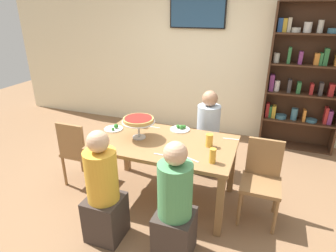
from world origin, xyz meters
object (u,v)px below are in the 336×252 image
object	(u,v)px
dining_table	(165,149)
diner_near_left	(104,195)
cutlery_fork_far	(191,159)
bookshelf	(305,79)
salad_plate_spare	(114,128)
beer_glass_amber_short	(209,140)
television	(198,11)
chair_head_east	(262,177)
salad_plate_near_diner	(132,121)
salad_plate_far_diner	(180,129)
beer_glass_amber_tall	(213,156)
chair_head_west	(78,150)
cutlery_fork_near	(162,155)
cutlery_knife_far	(231,139)
diner_far_right	(208,138)
cutlery_knife_near	(153,127)
water_glass_clear_near	(142,124)
diner_near_right	(175,210)
deep_dish_pizza_stand	(138,121)

from	to	relation	value
dining_table	diner_near_left	xyz separation A→B (m)	(-0.32, -0.78, -0.16)
cutlery_fork_far	bookshelf	bearing A→B (deg)	86.02
salad_plate_spare	beer_glass_amber_short	bearing A→B (deg)	-2.06
television	chair_head_east	distance (m)	2.89
salad_plate_near_diner	salad_plate_far_diner	bearing A→B (deg)	-0.97
cutlery_fork_far	beer_glass_amber_tall	bearing A→B (deg)	25.50
chair_head_west	diner_near_left	bearing A→B (deg)	-40.91
television	dining_table	bearing A→B (deg)	-83.75
cutlery_fork_near	salad_plate_spare	bearing A→B (deg)	152.95
cutlery_knife_far	cutlery_fork_near	bearing A→B (deg)	39.93
dining_table	diner_far_right	bearing A→B (deg)	67.44
beer_glass_amber_short	cutlery_knife_near	xyz separation A→B (m)	(-0.77, 0.27, -0.07)
cutlery_fork_far	diner_near_left	bearing A→B (deg)	-122.49
salad_plate_near_diner	beer_glass_amber_short	bearing A→B (deg)	-16.60
diner_near_left	cutlery_fork_far	world-z (taller)	diner_near_left
diner_far_right	beer_glass_amber_tall	distance (m)	1.12
television	cutlery_knife_far	world-z (taller)	television
salad_plate_near_diner	cutlery_knife_near	world-z (taller)	salad_plate_near_diner
dining_table	television	bearing A→B (deg)	96.25
chair_head_west	water_glass_clear_near	xyz separation A→B (m)	(0.70, 0.38, 0.30)
salad_plate_far_diner	chair_head_west	bearing A→B (deg)	-158.10
television	salad_plate_far_diner	bearing A→B (deg)	-80.48
television	beer_glass_amber_short	size ratio (longest dim) A/B	6.54
chair_head_east	cutlery_fork_near	xyz separation A→B (m)	(-0.98, -0.35, 0.26)
diner_near_left	chair_head_west	size ratio (longest dim) A/B	1.32
diner_far_right	salad_plate_near_diner	bearing A→B (deg)	-66.86
diner_near_right	cutlery_fork_near	world-z (taller)	diner_near_right
cutlery_knife_near	cutlery_knife_far	distance (m)	0.97
television	deep_dish_pizza_stand	size ratio (longest dim) A/B	2.46
chair_head_west	beer_glass_amber_short	size ratio (longest dim) A/B	6.19
chair_head_east	diner_near_left	bearing A→B (deg)	31.21
diner_near_right	salad_plate_spare	distance (m)	1.41
salad_plate_near_diner	dining_table	bearing A→B (deg)	-32.75
deep_dish_pizza_stand	cutlery_knife_near	xyz separation A→B (m)	(0.03, 0.33, -0.20)
chair_head_east	beer_glass_amber_short	size ratio (longest dim) A/B	6.19
diner_near_left	beer_glass_amber_tall	xyz separation A→B (m)	(0.91, 0.52, 0.32)
cutlery_fork_far	cutlery_knife_far	size ratio (longest dim) A/B	1.00
salad_plate_near_diner	cutlery_fork_near	xyz separation A→B (m)	(0.68, -0.68, -0.02)
beer_glass_amber_tall	diner_near_left	bearing A→B (deg)	-150.38
beer_glass_amber_short	cutlery_fork_far	distance (m)	0.36
dining_table	salad_plate_far_diner	bearing A→B (deg)	80.76
cutlery_fork_near	dining_table	bearing A→B (deg)	105.31
cutlery_knife_far	salad_plate_far_diner	bearing A→B (deg)	-10.55
diner_near_right	cutlery_knife_near	xyz separation A→B (m)	(-0.66, 1.09, 0.25)
bookshelf	cutlery_knife_far	world-z (taller)	bookshelf
diner_far_right	water_glass_clear_near	world-z (taller)	diner_far_right
television	diner_near_right	distance (m)	3.32
salad_plate_near_diner	salad_plate_spare	distance (m)	0.30
salad_plate_far_diner	beer_glass_amber_short	bearing A→B (deg)	-36.20
diner_near_left	chair_head_west	distance (m)	1.04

